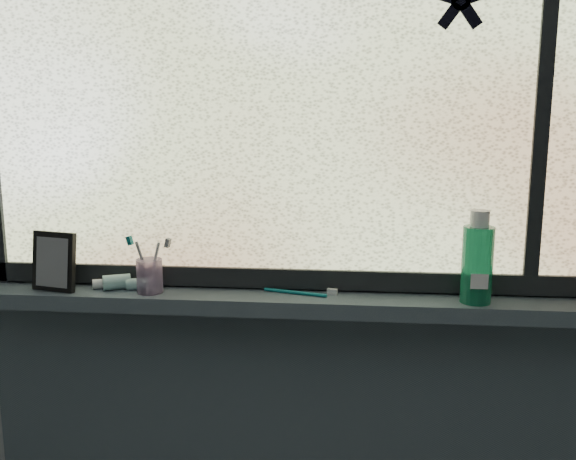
% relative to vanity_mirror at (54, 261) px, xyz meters
% --- Properties ---
extents(wall_back, '(3.00, 0.01, 2.50)m').
position_rel_vanity_mirror_xyz_m(wall_back, '(0.59, 0.09, 0.15)').
color(wall_back, '#9EA3A8').
rests_on(wall_back, ground).
extents(windowsill, '(1.62, 0.14, 0.04)m').
position_rel_vanity_mirror_xyz_m(windowsill, '(0.59, 0.02, -0.10)').
color(windowsill, '#44515B').
rests_on(windowsill, wall_back).
extents(window_pane, '(1.50, 0.01, 1.00)m').
position_rel_vanity_mirror_xyz_m(window_pane, '(0.59, 0.07, 0.43)').
color(window_pane, silver).
rests_on(window_pane, wall_back).
extents(frame_bottom, '(1.60, 0.03, 0.05)m').
position_rel_vanity_mirror_xyz_m(frame_bottom, '(0.59, 0.07, -0.05)').
color(frame_bottom, black).
rests_on(frame_bottom, windowsill).
extents(frame_mullion, '(0.03, 0.03, 1.00)m').
position_rel_vanity_mirror_xyz_m(frame_mullion, '(1.19, 0.07, 0.43)').
color(frame_mullion, black).
rests_on(frame_mullion, wall_back).
extents(starfish_sticker, '(0.15, 0.02, 0.15)m').
position_rel_vanity_mirror_xyz_m(starfish_sticker, '(0.99, 0.06, 0.62)').
color(starfish_sticker, black).
rests_on(starfish_sticker, window_pane).
extents(vanity_mirror, '(0.13, 0.09, 0.15)m').
position_rel_vanity_mirror_xyz_m(vanity_mirror, '(0.00, 0.00, 0.00)').
color(vanity_mirror, black).
rests_on(vanity_mirror, windowsill).
extents(toothpaste_tube, '(0.22, 0.12, 0.04)m').
position_rel_vanity_mirror_xyz_m(toothpaste_tube, '(0.18, 0.02, -0.06)').
color(toothpaste_tube, white).
rests_on(toothpaste_tube, windowsill).
extents(toothbrush_cup, '(0.08, 0.08, 0.09)m').
position_rel_vanity_mirror_xyz_m(toothbrush_cup, '(0.25, 0.00, -0.03)').
color(toothbrush_cup, '#C09BCE').
rests_on(toothbrush_cup, windowsill).
extents(toothbrush_lying, '(0.20, 0.07, 0.01)m').
position_rel_vanity_mirror_xyz_m(toothbrush_lying, '(0.61, 0.02, -0.07)').
color(toothbrush_lying, '#0C686F').
rests_on(toothbrush_lying, windowsill).
extents(mouthwash_bottle, '(0.08, 0.08, 0.18)m').
position_rel_vanity_mirror_xyz_m(mouthwash_bottle, '(1.05, 0.00, 0.04)').
color(mouthwash_bottle, '#1B8D5E').
rests_on(mouthwash_bottle, windowsill).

